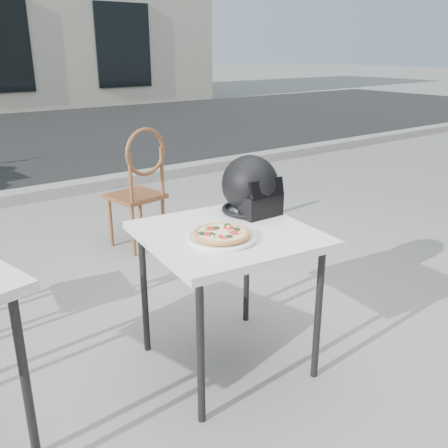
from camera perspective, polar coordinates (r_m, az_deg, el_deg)
ground at (r=3.13m, az=-3.92°, el=-9.81°), size 80.00×80.00×0.00m
curb at (r=5.70m, az=-20.62°, el=3.26°), size 30.00×0.25×0.12m
cafe_table_main at (r=2.35m, az=0.41°, el=-2.29°), size 0.84×0.84×0.72m
plate at (r=2.22m, az=-0.26°, el=-1.58°), size 0.40×0.40×0.02m
pizza at (r=2.21m, az=-0.27°, el=-1.08°), size 0.31×0.31×0.03m
helmet at (r=2.57m, az=3.11°, el=4.17°), size 0.29×0.31×0.30m
cafe_chair_main at (r=3.93m, az=-9.58°, el=4.69°), size 0.43×0.43×0.98m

